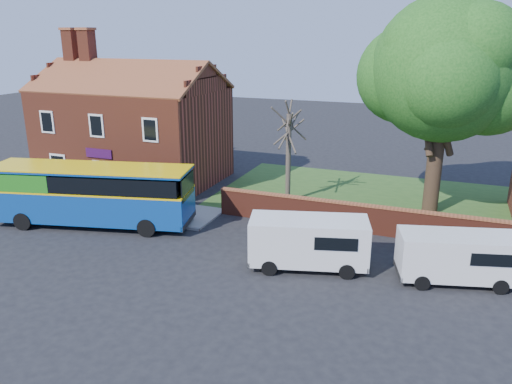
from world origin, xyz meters
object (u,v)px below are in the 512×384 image
at_px(van_near, 309,241).
at_px(large_tree, 447,74).
at_px(bus, 86,192).
at_px(van_far, 458,256).

distance_m(van_near, large_tree, 12.99).
distance_m(bus, van_far, 19.24).
bearing_deg(van_near, van_far, -6.77).
bearing_deg(van_near, large_tree, 48.40).
bearing_deg(van_far, bus, 165.60).
bearing_deg(large_tree, bus, -152.87).
height_order(van_far, large_tree, large_tree).
height_order(bus, large_tree, large_tree).
bearing_deg(van_far, van_near, 173.61).
height_order(van_near, large_tree, large_tree).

